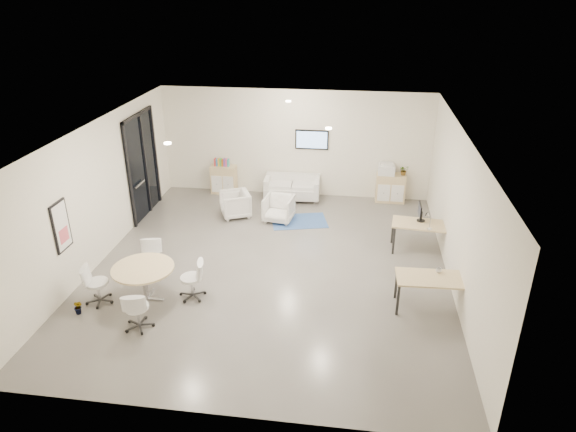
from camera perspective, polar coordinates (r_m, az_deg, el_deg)
The scene contains 21 objects.
room_shell at distance 11.21m, azimuth -2.04°, elevation 1.44°, with size 9.60×10.60×4.80m.
glass_door at distance 14.61m, azimuth -15.87°, elevation 5.75°, with size 0.09×1.90×2.85m.
artwork at distance 11.24m, azimuth -23.89°, elevation -1.06°, with size 0.05×0.54×1.04m.
wall_tv at distance 15.27m, azimuth 2.66°, elevation 8.47°, with size 0.98×0.06×0.58m.
ceiling_spots at distance 11.51m, azimuth -2.45°, elevation 10.38°, with size 3.14×4.14×0.03m.
sideboard_left at distance 15.97m, azimuth -7.13°, elevation 4.05°, with size 0.77×0.40×0.87m.
sideboard_right at distance 15.50m, azimuth 11.31°, elevation 3.07°, with size 0.85×0.41×0.85m.
books at distance 15.79m, azimuth -7.37°, elevation 5.92°, with size 0.45×0.14×0.22m.
printer at distance 15.29m, azimuth 10.89°, elevation 5.16°, with size 0.49×0.41×0.34m.
loveseat at distance 15.44m, azimuth 0.48°, elevation 3.11°, with size 1.66×0.87×0.61m.
blue_rug at distance 14.08m, azimuth 1.25°, elevation -0.58°, with size 1.48×0.99×0.01m, color #2C4B86.
armchair_left at distance 14.33m, azimuth -5.90°, elevation 1.45°, with size 0.76×0.71×0.78m, color beige.
armchair_right at distance 13.98m, azimuth -1.04°, elevation 0.96°, with size 0.75×0.70×0.77m, color beige.
desk_rear at distance 12.75m, azimuth 14.57°, elevation -1.11°, with size 1.44×0.82×0.72m.
desk_front at distance 10.56m, azimuth 15.68°, elevation -6.94°, with size 1.41×0.74×0.73m.
monitor at distance 12.76m, azimuth 14.47°, elevation 0.45°, with size 0.20×0.50×0.44m.
round_table at distance 10.84m, azimuth -15.79°, elevation -5.90°, with size 1.26×1.26×0.76m.
meeting_chairs at distance 10.98m, azimuth -15.63°, elevation -7.12°, with size 2.53×2.53×0.82m.
plant_cabinet at distance 15.33m, azimuth 12.73°, elevation 4.87°, with size 0.26×0.29×0.23m, color #3F7F3F.
plant_floor at distance 11.14m, azimuth -22.21°, elevation -9.73°, with size 0.18×0.32×0.14m, color #3F7F3F.
cup at distance 10.71m, azimuth 16.42°, elevation -5.76°, with size 0.12×0.09×0.12m, color white.
Camera 1 is at (1.79, -10.13, 6.06)m, focal length 32.00 mm.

